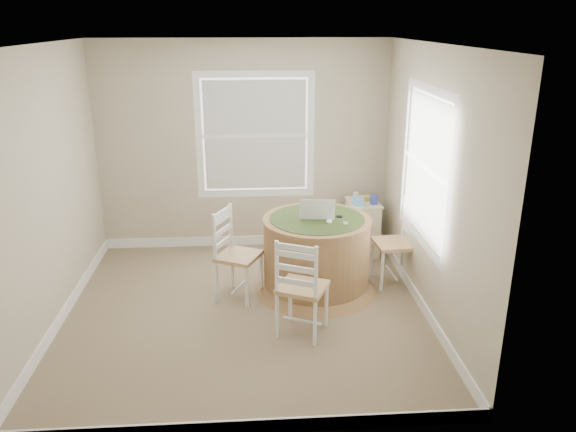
{
  "coord_description": "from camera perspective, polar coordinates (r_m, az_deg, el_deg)",
  "views": [
    {
      "loc": [
        0.08,
        -5.07,
        2.8
      ],
      "look_at": [
        0.46,
        0.45,
        0.86
      ],
      "focal_mm": 35.0,
      "sensor_mm": 36.0,
      "label": 1
    }
  ],
  "objects": [
    {
      "name": "chair_left",
      "position": [
        5.88,
        -5.04,
        -4.04
      ],
      "size": [
        0.54,
        0.55,
        0.95
      ],
      "primitive_type": null,
      "rotation": [
        0.0,
        0.0,
        1.13
      ],
      "color": "white",
      "rests_on": "ground"
    },
    {
      "name": "round_table",
      "position": [
        6.04,
        2.9,
        -3.61
      ],
      "size": [
        1.33,
        1.33,
        0.83
      ],
      "rotation": [
        0.0,
        0.0,
        -0.06
      ],
      "color": "#956442",
      "rests_on": "ground"
    },
    {
      "name": "mouse",
      "position": [
        5.8,
        4.2,
        -0.53
      ],
      "size": [
        0.07,
        0.11,
        0.04
      ],
      "primitive_type": "ellipsoid",
      "rotation": [
        0.0,
        0.0,
        -0.06
      ],
      "color": "white",
      "rests_on": "round_table"
    },
    {
      "name": "chair_near",
      "position": [
        5.2,
        1.46,
        -7.2
      ],
      "size": [
        0.55,
        0.54,
        0.95
      ],
      "primitive_type": null,
      "rotation": [
        0.0,
        0.0,
        2.71
      ],
      "color": "white",
      "rests_on": "ground"
    },
    {
      "name": "tissue_box",
      "position": [
        6.85,
        7.19,
        1.53
      ],
      "size": [
        0.12,
        0.12,
        0.1
      ],
      "primitive_type": "cube",
      "rotation": [
        0.0,
        0.0,
        0.03
      ],
      "color": "#5FA1DB",
      "rests_on": "corner_chest"
    },
    {
      "name": "box_blue",
      "position": [
        6.91,
        8.59,
        1.71
      ],
      "size": [
        0.08,
        0.08,
        0.12
      ],
      "primitive_type": "cube",
      "rotation": [
        0.0,
        0.0,
        0.03
      ],
      "color": "#333F9B",
      "rests_on": "corner_chest"
    },
    {
      "name": "cup_cream",
      "position": [
        7.05,
        7.03,
        2.01
      ],
      "size": [
        0.07,
        0.07,
        0.09
      ],
      "primitive_type": "cylinder",
      "color": "beige",
      "rests_on": "corner_chest"
    },
    {
      "name": "room",
      "position": [
        5.45,
        -2.89,
        3.32
      ],
      "size": [
        3.64,
        3.64,
        2.64
      ],
      "color": "#8C7E59",
      "rests_on": "ground"
    },
    {
      "name": "box_yellow",
      "position": [
        7.03,
        7.76,
        1.79
      ],
      "size": [
        0.15,
        0.11,
        0.06
      ],
      "primitive_type": "cube",
      "rotation": [
        0.0,
        0.0,
        0.03
      ],
      "color": "gold",
      "rests_on": "corner_chest"
    },
    {
      "name": "phone",
      "position": [
        5.78,
        5.88,
        -0.76
      ],
      "size": [
        0.05,
        0.09,
        0.02
      ],
      "primitive_type": "cube",
      "rotation": [
        0.0,
        0.0,
        -0.06
      ],
      "color": "#B7BABF",
      "rests_on": "round_table"
    },
    {
      "name": "keys",
      "position": [
        5.94,
        5.23,
        -0.11
      ],
      "size": [
        0.06,
        0.05,
        0.02
      ],
      "primitive_type": "cube",
      "rotation": [
        0.0,
        0.0,
        -0.06
      ],
      "color": "black",
      "rests_on": "round_table"
    },
    {
      "name": "corner_chest",
      "position": [
        7.09,
        7.55,
        -1.15
      ],
      "size": [
        0.4,
        0.52,
        0.67
      ],
      "rotation": [
        0.0,
        0.0,
        0.03
      ],
      "color": "beige",
      "rests_on": "ground"
    },
    {
      "name": "laptop",
      "position": [
        5.92,
        2.95,
        0.17
      ],
      "size": [
        0.38,
        0.34,
        0.25
      ],
      "rotation": [
        0.0,
        0.0,
        3.06
      ],
      "color": "white",
      "rests_on": "round_table"
    },
    {
      "name": "chair_right",
      "position": [
        6.28,
        10.65,
        -2.73
      ],
      "size": [
        0.43,
        0.45,
        0.95
      ],
      "primitive_type": null,
      "rotation": [
        0.0,
        0.0,
        -1.49
      ],
      "color": "white",
      "rests_on": "ground"
    }
  ]
}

